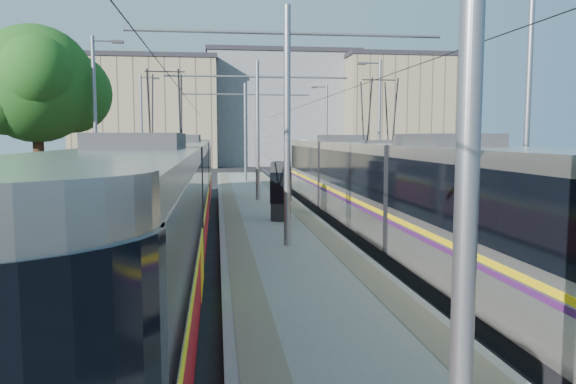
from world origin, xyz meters
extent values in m
plane|color=black|center=(0.00, 0.00, 0.00)|extent=(160.00, 160.00, 0.00)
cube|color=gray|center=(0.00, 17.00, 0.15)|extent=(4.00, 50.00, 0.30)
cube|color=gray|center=(-1.45, 17.00, 0.30)|extent=(0.70, 50.00, 0.01)
cube|color=gray|center=(1.45, 17.00, 0.30)|extent=(0.70, 50.00, 0.01)
cube|color=gray|center=(-4.32, 17.00, 0.01)|extent=(0.07, 70.00, 0.03)
cube|color=gray|center=(-2.88, 17.00, 0.01)|extent=(0.07, 70.00, 0.03)
cube|color=gray|center=(2.88, 17.00, 0.01)|extent=(0.07, 70.00, 0.03)
cube|color=gray|center=(4.32, 17.00, 0.01)|extent=(0.07, 70.00, 0.03)
cube|color=black|center=(-3.60, 9.28, 0.20)|extent=(2.30, 30.32, 0.40)
cube|color=#B1ACA2|center=(-3.60, 9.28, 1.85)|extent=(2.40, 28.72, 2.90)
cube|color=black|center=(-3.60, 9.28, 2.35)|extent=(2.43, 28.72, 1.30)
cube|color=yellow|center=(-3.60, 9.28, 1.45)|extent=(2.43, 28.72, 0.12)
cube|color=red|center=(-3.60, 9.28, 0.95)|extent=(2.42, 28.72, 1.10)
cube|color=#2D2D30|center=(-3.60, 9.28, 3.45)|extent=(1.68, 3.00, 0.30)
cube|color=black|center=(3.60, 10.91, 0.20)|extent=(2.30, 29.37, 0.40)
cube|color=beige|center=(3.60, 10.91, 1.85)|extent=(2.40, 27.77, 2.90)
cube|color=black|center=(3.60, 10.91, 2.35)|extent=(2.43, 27.77, 1.30)
cube|color=yellow|center=(3.60, 10.91, 1.45)|extent=(2.43, 27.77, 0.12)
cube|color=#43164F|center=(3.60, 10.91, 1.30)|extent=(2.43, 27.77, 0.10)
cube|color=#2D2D30|center=(3.60, 10.91, 3.45)|extent=(1.68, 3.00, 0.30)
cylinder|color=gray|center=(0.00, -4.00, 3.80)|extent=(0.20, 0.20, 7.00)
cylinder|color=gray|center=(0.00, 8.00, 3.80)|extent=(0.20, 0.20, 7.00)
cylinder|color=gray|center=(0.00, 8.00, 6.50)|extent=(9.20, 0.10, 0.10)
cylinder|color=gray|center=(0.00, 20.00, 3.80)|extent=(0.20, 0.20, 7.00)
cylinder|color=gray|center=(0.00, 20.00, 6.50)|extent=(9.20, 0.10, 0.10)
cylinder|color=gray|center=(0.00, 32.00, 3.80)|extent=(0.20, 0.20, 7.00)
cylinder|color=gray|center=(0.00, 32.00, 6.50)|extent=(9.20, 0.10, 0.10)
cylinder|color=black|center=(-3.60, 17.00, 5.55)|extent=(0.02, 70.00, 0.02)
cylinder|color=black|center=(3.60, 17.00, 5.55)|extent=(0.02, 70.00, 0.02)
cylinder|color=gray|center=(-7.50, 18.00, 4.00)|extent=(0.18, 0.18, 8.00)
cube|color=#2D2D30|center=(-6.40, 18.00, 7.75)|extent=(0.50, 0.22, 0.12)
cylinder|color=gray|center=(-7.50, 34.00, 4.00)|extent=(0.18, 0.18, 8.00)
cube|color=#2D2D30|center=(-6.40, 34.00, 7.75)|extent=(0.50, 0.22, 0.12)
cylinder|color=gray|center=(7.50, 8.00, 4.00)|extent=(0.18, 0.18, 8.00)
cylinder|color=gray|center=(7.50, 24.00, 4.00)|extent=(0.18, 0.18, 8.00)
cube|color=#2D2D30|center=(6.40, 24.00, 7.75)|extent=(0.50, 0.22, 0.12)
cylinder|color=gray|center=(7.50, 40.00, 4.00)|extent=(0.18, 0.18, 8.00)
cube|color=#2D2D30|center=(6.40, 40.00, 7.75)|extent=(0.50, 0.22, 0.12)
cube|color=black|center=(0.38, 13.00, 1.43)|extent=(0.88, 1.12, 2.27)
cube|color=black|center=(0.38, 13.00, 1.58)|extent=(0.93, 1.17, 1.18)
cylinder|color=#382314|center=(-10.28, 18.94, 1.79)|extent=(0.49, 0.49, 3.58)
sphere|color=#134413|center=(-10.28, 18.94, 5.93)|extent=(5.37, 5.37, 5.37)
sphere|color=#134413|center=(-8.94, 19.84, 5.59)|extent=(3.80, 3.80, 3.80)
cube|color=gray|center=(-10.00, 60.00, 6.03)|extent=(16.00, 12.00, 12.05)
cube|color=#262328|center=(-10.00, 60.00, 12.30)|extent=(16.32, 12.24, 0.50)
cube|color=gray|center=(6.00, 64.00, 6.68)|extent=(18.00, 14.00, 13.37)
cube|color=#262328|center=(6.00, 64.00, 13.62)|extent=(18.36, 14.28, 0.50)
cube|color=gray|center=(20.00, 58.00, 6.29)|extent=(14.00, 10.00, 12.59)
cube|color=#262328|center=(20.00, 58.00, 12.84)|extent=(14.28, 10.20, 0.50)
camera|label=1|loc=(-2.07, -8.42, 3.54)|focal=35.00mm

